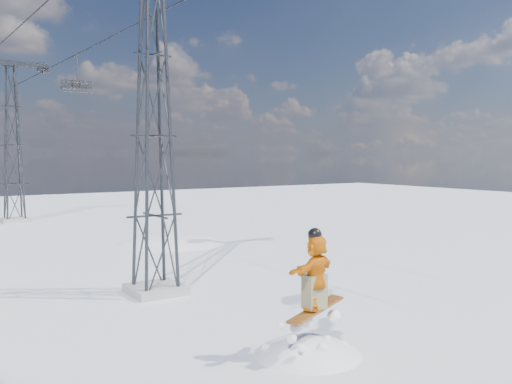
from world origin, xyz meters
TOP-DOWN VIEW (x-y plane):
  - ground at (0.00, 0.00)m, footprint 120.00×120.00m
  - lift_tower_near at (0.80, 8.00)m, footprint 5.20×1.80m
  - lift_tower_far at (0.80, 33.00)m, footprint 5.20×1.80m
  - haul_cables at (0.80, 19.50)m, footprint 4.46×51.00m
  - lift_chair_mid at (3.00, 24.59)m, footprint 1.87×0.54m

SIDE VIEW (x-z plane):
  - ground at x=0.00m, z-range 0.00..0.00m
  - lift_tower_near at x=0.80m, z-range -0.24..11.18m
  - lift_tower_far at x=0.80m, z-range -0.24..11.18m
  - lift_chair_mid at x=3.00m, z-range 7.83..10.15m
  - haul_cables at x=0.80m, z-range 10.82..10.88m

